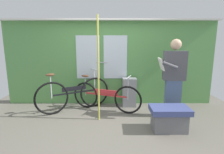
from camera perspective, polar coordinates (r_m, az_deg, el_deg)
The scene contains 8 objects.
ground_plane at distance 3.73m, azimuth -1.08°, elevation -14.76°, with size 6.39×3.99×0.04m, color #666056.
train_door_wall at distance 4.57m, azimuth -0.95°, elevation 5.20°, with size 5.39×0.28×2.18m.
bicycle_near_door at distance 4.29m, azimuth -12.28°, elevation -5.49°, with size 1.60×0.92×0.97m.
bicycle_leaning_behind at distance 4.20m, azimuth -2.22°, elevation -6.29°, with size 1.64×0.73×0.86m.
passenger_reading_newspaper at distance 3.96m, azimuth 19.29°, elevation 0.03°, with size 0.59×0.51×1.68m.
trash_bin_by_wall at distance 4.53m, azimuth 5.56°, elevation -4.91°, with size 0.35×0.28×0.73m, color gray.
handrail_pole at distance 3.54m, azimuth -4.53°, elevation 2.37°, with size 0.04×0.04×2.14m, color #C6C14C.
bench_seat_corner at distance 3.48m, azimuth 18.05°, elevation -12.55°, with size 0.70×0.44×0.45m.
Camera 1 is at (0.06, -3.36, 1.59)m, focal length 28.09 mm.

